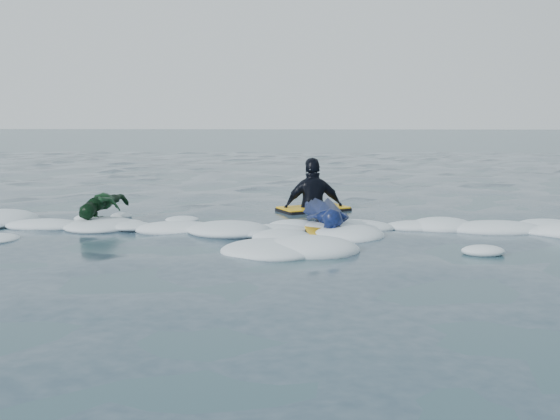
{
  "coord_description": "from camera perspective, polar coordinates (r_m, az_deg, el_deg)",
  "views": [
    {
      "loc": [
        1.19,
        -8.54,
        1.72
      ],
      "look_at": [
        0.74,
        1.6,
        0.29
      ],
      "focal_mm": 45.0,
      "sensor_mm": 36.0,
      "label": 1
    }
  ],
  "objects": [
    {
      "name": "waiting_rider_unit",
      "position": [
        12.06,
        2.72,
        0.04
      ],
      "size": [
        1.36,
        1.12,
        1.79
      ],
      "rotation": [
        0.0,
        0.0,
        0.47
      ],
      "color": "black",
      "rests_on": "ground"
    },
    {
      "name": "prone_woman_unit",
      "position": [
        10.13,
        3.73,
        -0.5
      ],
      "size": [
        0.8,
        1.7,
        0.43
      ],
      "rotation": [
        0.0,
        0.0,
        1.67
      ],
      "color": "black",
      "rests_on": "ground"
    },
    {
      "name": "ground",
      "position": [
        8.79,
        -5.32,
        -3.27
      ],
      "size": [
        120.0,
        120.0,
        0.0
      ],
      "primitive_type": "plane",
      "color": "#19323C",
      "rests_on": "ground"
    },
    {
      "name": "prone_child_unit",
      "position": [
        11.08,
        -14.15,
        0.13
      ],
      "size": [
        0.74,
        1.27,
        0.47
      ],
      "rotation": [
        0.0,
        0.0,
        1.42
      ],
      "color": "black",
      "rests_on": "ground"
    },
    {
      "name": "foam_band",
      "position": [
        9.8,
        -4.5,
        -2.09
      ],
      "size": [
        12.0,
        3.1,
        0.3
      ],
      "primitive_type": null,
      "color": "white",
      "rests_on": "ground"
    }
  ]
}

